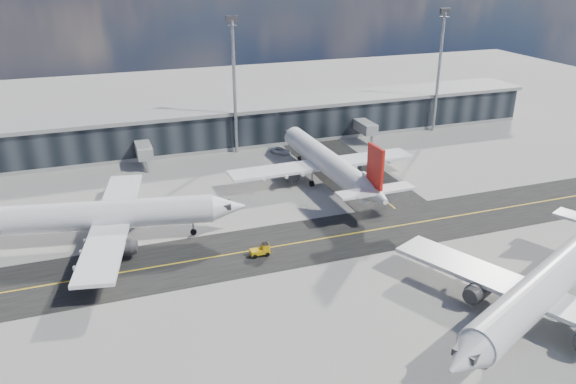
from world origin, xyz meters
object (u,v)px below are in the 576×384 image
Objects in this scene: airliner_redtail at (327,162)px; airliner_near at (547,284)px; baggage_tug at (262,250)px; service_van at (280,151)px; airliner_af at (100,215)px.

airliner_near is (7.87, -47.60, 0.02)m from airliner_redtail.
baggage_tug is 0.59× the size of service_van.
airliner_af is at bearing 27.76° from airliner_near.
airliner_near reaches higher than service_van.
airliner_near is 37.51m from baggage_tug.
airliner_af is 42.44m from airliner_redtail.
airliner_af is 8.95× the size of service_van.
airliner_af is 24.95m from baggage_tug.
airliner_redtail is 1.04× the size of airliner_near.
airliner_af is at bearing -119.61° from baggage_tug.
airliner_af reaches higher than baggage_tug.
baggage_tug is (21.43, -12.33, -3.36)m from airliner_af.
airliner_redtail is (41.21, 10.14, 0.00)m from airliner_af.
baggage_tug is at bearing -132.91° from airliner_redtail.
airliner_redtail is 8.97× the size of service_van.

